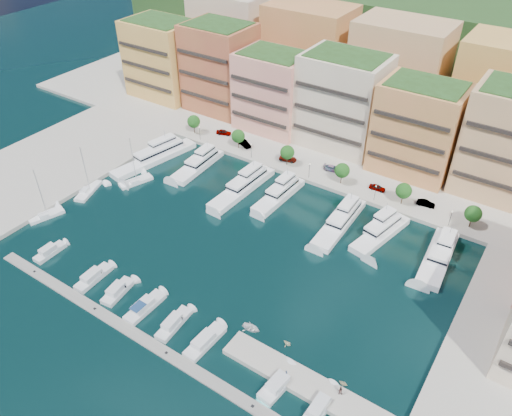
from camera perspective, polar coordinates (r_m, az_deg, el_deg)
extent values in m
plane|color=black|center=(109.13, -1.97, -4.40)|extent=(400.00, 400.00, 0.00)
cube|color=#9E998E|center=(154.78, 11.61, 8.32)|extent=(220.00, 64.00, 2.00)
cube|color=#9E998E|center=(144.30, -24.47, 3.30)|extent=(34.00, 76.00, 2.00)
cube|color=#1C3C18|center=(196.37, 17.56, 13.61)|extent=(240.00, 40.00, 58.00)
cube|color=gray|center=(95.62, -14.29, -13.46)|extent=(72.00, 2.20, 0.35)
cube|color=#9E998E|center=(86.30, 6.30, -19.83)|extent=(32.00, 5.00, 2.00)
cube|color=#DFA451|center=(173.61, -10.61, 16.34)|extent=(22.00, 16.00, 24.00)
cube|color=black|center=(168.20, -12.56, 15.43)|extent=(20.24, 0.50, 0.90)
cube|color=#26441B|center=(169.82, -11.10, 20.25)|extent=(19.36, 14.08, 0.80)
cube|color=#AF6A3A|center=(161.00, -4.17, 15.61)|extent=(20.00, 16.00, 26.00)
cube|color=black|center=(155.05, -6.08, 14.65)|extent=(18.40, 0.50, 0.90)
cube|color=#26441B|center=(156.70, -4.40, 20.18)|extent=(17.60, 14.08, 0.80)
cube|color=#EEA485|center=(149.08, 1.99, 13.07)|extent=(20.00, 15.00, 22.00)
cube|color=black|center=(143.13, 0.29, 12.05)|extent=(18.40, 0.50, 0.90)
cube|color=#26441B|center=(144.90, 2.08, 17.21)|extent=(17.60, 13.20, 0.80)
cube|color=beige|center=(141.20, 9.83, 11.82)|extent=(22.00, 16.00, 25.00)
cube|color=black|center=(134.38, 8.27, 10.65)|extent=(20.24, 0.50, 0.90)
cube|color=#26441B|center=(136.39, 10.40, 16.73)|extent=(19.36, 14.08, 0.80)
cube|color=#E28954|center=(133.53, 17.97, 8.53)|extent=(20.00, 15.00, 23.00)
cube|color=black|center=(126.85, 16.82, 7.22)|extent=(18.40, 0.50, 0.90)
cube|color=#26441B|center=(128.70, 18.97, 13.18)|extent=(17.60, 13.20, 0.80)
cube|color=black|center=(124.32, 26.63, 4.88)|extent=(20.24, 0.50, 0.90)
cube|color=beige|center=(183.15, -2.70, 18.96)|extent=(26.00, 18.00, 30.00)
cube|color=#E28954|center=(167.95, 5.99, 17.14)|extent=(26.00, 18.00, 30.00)
cube|color=tan|center=(157.08, 15.90, 14.57)|extent=(26.00, 18.00, 30.00)
cube|color=#DFA451|center=(151.45, 26.62, 11.24)|extent=(26.00, 18.00, 30.00)
cylinder|color=#473323|center=(150.41, -7.07, 9.02)|extent=(0.24, 0.24, 3.00)
sphere|color=#124113|center=(149.39, -7.13, 9.78)|extent=(3.80, 3.80, 3.80)
cylinder|color=#473323|center=(141.54, -2.04, 7.41)|extent=(0.24, 0.24, 3.00)
sphere|color=#124113|center=(140.46, -2.06, 8.21)|extent=(3.80, 3.80, 3.80)
cylinder|color=#473323|center=(134.01, 3.56, 5.53)|extent=(0.24, 0.24, 3.00)
sphere|color=#124113|center=(132.86, 3.60, 6.36)|extent=(3.80, 3.80, 3.80)
cylinder|color=#473323|center=(128.03, 9.72, 3.40)|extent=(0.24, 0.24, 3.00)
sphere|color=#124113|center=(126.83, 9.82, 4.25)|extent=(3.80, 3.80, 3.80)
cylinder|color=#473323|center=(123.85, 16.35, 1.05)|extent=(0.24, 0.24, 3.00)
sphere|color=#124113|center=(122.61, 16.53, 1.90)|extent=(3.80, 3.80, 3.80)
cylinder|color=#473323|center=(121.65, 23.32, -1.45)|extent=(0.24, 0.24, 3.00)
sphere|color=#124113|center=(120.38, 23.57, -0.60)|extent=(3.80, 3.80, 3.80)
cylinder|color=black|center=(146.31, -6.44, 8.45)|extent=(0.10, 0.10, 4.00)
sphere|color=#FFF2CC|center=(145.36, -6.50, 9.16)|extent=(0.30, 0.30, 0.30)
cylinder|color=black|center=(136.65, -0.55, 6.52)|extent=(0.10, 0.10, 4.00)
sphere|color=#FFF2CC|center=(135.63, -0.55, 7.27)|extent=(0.30, 0.30, 0.30)
cylinder|color=black|center=(128.80, 6.10, 4.24)|extent=(0.10, 0.10, 4.00)
sphere|color=#FFF2CC|center=(127.72, 6.16, 5.01)|extent=(0.30, 0.30, 0.30)
cylinder|color=black|center=(123.09, 13.44, 1.64)|extent=(0.10, 0.10, 4.00)
sphere|color=#FFF2CC|center=(121.96, 13.57, 2.43)|extent=(0.30, 0.30, 0.30)
cylinder|color=black|center=(119.85, 21.31, -1.18)|extent=(0.10, 0.10, 4.00)
sphere|color=#FFF2CC|center=(118.68, 21.52, -0.40)|extent=(0.30, 0.30, 0.30)
cube|color=white|center=(140.45, -11.51, 5.37)|extent=(9.24, 26.29, 2.30)
cube|color=white|center=(140.97, -10.89, 6.55)|extent=(6.22, 14.69, 1.80)
cube|color=black|center=(140.97, -10.89, 6.55)|extent=(6.29, 14.76, 0.55)
cube|color=white|center=(141.45, -10.40, 7.47)|extent=(4.04, 8.14, 1.40)
cylinder|color=#B2B2B7|center=(141.66, -10.04, 8.30)|extent=(0.14, 0.14, 1.80)
cube|color=white|center=(135.53, -6.71, 4.66)|extent=(5.63, 18.57, 2.30)
cube|color=white|center=(135.65, -6.28, 5.74)|extent=(4.36, 10.28, 1.80)
cube|color=black|center=(135.65, -6.28, 5.74)|extent=(4.42, 10.34, 0.55)
cube|color=white|center=(135.80, -5.93, 6.59)|extent=(3.09, 5.64, 1.40)
cylinder|color=#B2B2B7|center=(135.74, -5.68, 7.37)|extent=(0.14, 0.14, 1.80)
cube|color=black|center=(135.77, -6.70, 4.50)|extent=(5.68, 18.62, 0.35)
cube|color=white|center=(125.70, -1.61, 2.10)|extent=(5.42, 22.63, 2.30)
cube|color=white|center=(126.08, -1.03, 3.35)|extent=(4.21, 12.50, 1.80)
cube|color=black|center=(126.08, -1.03, 3.35)|extent=(4.27, 12.56, 0.55)
cube|color=white|center=(126.45, -0.58, 4.33)|extent=(2.99, 6.84, 1.40)
cylinder|color=#B2B2B7|center=(126.55, -0.23, 5.21)|extent=(0.14, 0.14, 1.80)
cube|color=white|center=(123.16, 2.59, 1.26)|extent=(4.93, 17.80, 2.30)
cube|color=white|center=(123.24, 3.05, 2.43)|extent=(3.86, 9.83, 1.80)
cube|color=black|center=(123.24, 3.05, 2.43)|extent=(3.93, 9.90, 0.55)
cube|color=white|center=(123.37, 3.41, 3.35)|extent=(2.76, 5.39, 1.40)
cylinder|color=#B2B2B7|center=(123.28, 3.69, 4.19)|extent=(0.14, 0.14, 1.80)
cube|color=white|center=(115.86, 9.45, -1.90)|extent=(5.10, 20.98, 2.30)
cube|color=white|center=(116.16, 10.00, -0.58)|extent=(4.02, 11.57, 1.80)
cube|color=black|center=(116.16, 10.00, -0.58)|extent=(4.08, 11.64, 0.55)
cube|color=white|center=(116.47, 10.44, 0.46)|extent=(2.88, 6.33, 1.40)
cylinder|color=#B2B2B7|center=(116.51, 10.78, 1.40)|extent=(0.14, 0.14, 1.80)
cube|color=black|center=(116.13, 9.42, -2.08)|extent=(5.15, 21.03, 0.35)
cube|color=white|center=(114.67, 13.97, -3.08)|extent=(7.78, 18.17, 2.30)
cube|color=white|center=(114.75, 14.45, -1.82)|extent=(5.40, 10.23, 1.80)
cube|color=black|center=(114.75, 14.45, -1.82)|extent=(5.47, 10.30, 0.55)
cube|color=white|center=(114.89, 14.83, -0.83)|extent=(3.57, 5.71, 1.40)
cylinder|color=#B2B2B7|center=(114.79, 15.15, 0.07)|extent=(0.14, 0.14, 1.80)
cube|color=white|center=(112.10, 20.00, -5.55)|extent=(6.29, 19.24, 2.30)
cube|color=white|center=(112.28, 20.50, -4.22)|extent=(4.77, 10.68, 1.80)
cube|color=black|center=(112.28, 20.50, -4.22)|extent=(4.84, 10.75, 0.55)
cube|color=white|center=(112.49, 20.90, -3.17)|extent=(3.35, 5.88, 1.40)
cylinder|color=#B2B2B7|center=(112.45, 21.23, -2.23)|extent=(0.14, 0.14, 1.80)
cube|color=silver|center=(115.78, -22.45, -4.77)|extent=(2.46, 7.11, 1.40)
cube|color=silver|center=(114.86, -22.73, -4.38)|extent=(1.88, 3.42, 1.10)
cube|color=black|center=(115.52, -22.16, -4.10)|extent=(1.69, 0.13, 0.55)
cube|color=silver|center=(106.65, -18.02, -7.65)|extent=(2.99, 8.50, 1.40)
cube|color=silver|center=(105.62, -18.32, -7.26)|extent=(2.22, 4.11, 1.10)
cube|color=black|center=(106.45, -17.62, -6.86)|extent=(1.89, 0.18, 0.55)
cube|color=silver|center=(102.43, -15.47, -9.26)|extent=(3.69, 7.78, 1.40)
cube|color=silver|center=(101.38, -15.74, -8.87)|extent=(2.57, 3.85, 1.10)
cube|color=black|center=(102.17, -15.11, -8.49)|extent=(1.93, 0.36, 0.55)
cube|color=silver|center=(98.33, -12.53, -11.09)|extent=(2.90, 8.91, 1.40)
cube|color=silver|center=(97.20, -12.82, -10.72)|extent=(2.23, 4.29, 1.10)
cube|color=black|center=(98.14, -12.07, -10.21)|extent=(2.01, 0.13, 0.55)
cube|color=navy|center=(96.28, -13.35, -10.88)|extent=(1.99, 2.69, 0.12)
cube|color=silver|center=(94.63, -9.34, -13.01)|extent=(3.09, 8.47, 1.40)
cube|color=silver|center=(93.46, -9.59, -12.65)|extent=(2.23, 4.12, 1.10)
cube|color=black|center=(94.39, -8.89, -12.14)|extent=(1.79, 0.23, 0.55)
cube|color=silver|center=(91.33, -5.83, -15.05)|extent=(3.17, 8.84, 1.40)
cube|color=silver|center=(90.12, -6.06, -14.71)|extent=(2.36, 4.28, 1.10)
cube|color=black|center=(91.12, -5.35, -14.11)|extent=(2.02, 0.19, 0.55)
cube|color=silver|center=(85.99, 2.60, -19.56)|extent=(3.74, 8.14, 1.40)
cube|color=silver|center=(84.72, 2.48, -19.25)|extent=(2.65, 4.01, 1.10)
cube|color=black|center=(85.70, 3.06, -18.61)|extent=(2.06, 0.33, 0.55)
cube|color=silver|center=(84.25, 7.24, -21.78)|extent=(2.89, 8.79, 1.40)
cube|color=silver|center=(82.93, 7.17, -21.53)|extent=(2.16, 4.24, 1.10)
cube|color=black|center=(84.02, 7.75, -20.76)|extent=(1.86, 0.17, 0.55)
cube|color=white|center=(127.11, -22.84, -0.84)|extent=(5.23, 8.60, 1.20)
cube|color=white|center=(126.29, -23.22, -0.70)|extent=(2.24, 2.46, 0.60)
cylinder|color=#B2B2B7|center=(123.68, -23.41, 1.68)|extent=(0.14, 0.14, 12.00)
cylinder|color=#B2B2B7|center=(125.74, -23.44, -0.54)|extent=(1.25, 3.50, 0.10)
cube|color=white|center=(132.50, -13.55, 2.90)|extent=(5.49, 9.08, 1.20)
cube|color=white|center=(131.55, -13.87, 3.05)|extent=(2.26, 2.59, 0.60)
cylinder|color=#B2B2B7|center=(129.30, -13.83, 5.42)|extent=(0.14, 0.14, 12.00)
cylinder|color=#B2B2B7|center=(130.94, -14.04, 3.22)|extent=(1.42, 3.70, 0.10)
cube|color=white|center=(132.18, -18.59, 1.80)|extent=(5.74, 9.55, 1.20)
cube|color=white|center=(131.27, -18.96, 1.93)|extent=(2.36, 2.72, 0.60)
cylinder|color=#B2B2B7|center=(128.95, -19.00, 4.31)|extent=(0.14, 0.14, 12.00)
cylinder|color=#B2B2B7|center=(130.68, -19.17, 2.09)|extent=(1.49, 3.90, 0.10)
imported|color=beige|center=(90.75, 3.58, -15.16)|extent=(1.88, 1.71, 0.86)
imported|color=silver|center=(92.80, -0.55, -13.55)|extent=(3.60, 2.69, 0.71)
imported|color=beige|center=(87.06, 9.93, -19.12)|extent=(1.58, 1.36, 0.83)
imported|color=gray|center=(149.08, -3.71, 8.64)|extent=(4.79, 3.17, 1.51)
imported|color=gray|center=(142.87, -1.35, 7.40)|extent=(5.10, 3.27, 1.59)
imported|color=gray|center=(136.13, 3.68, 5.66)|extent=(5.15, 3.24, 1.33)
imported|color=gray|center=(133.06, 8.77, 4.49)|extent=(5.18, 2.93, 1.42)
imported|color=gray|center=(127.70, 13.70, 2.28)|extent=(4.16, 1.87, 1.39)
imported|color=gray|center=(125.33, 18.83, 0.51)|extent=(4.39, 1.99, 1.40)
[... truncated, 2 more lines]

